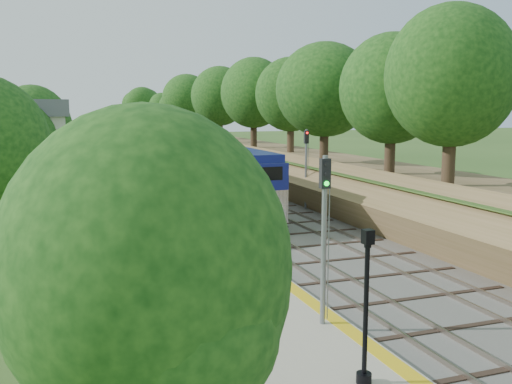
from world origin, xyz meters
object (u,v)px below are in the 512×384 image
object	(u,v)px
station_building	(9,153)
lamppost_far	(192,203)
signal_gantry	(166,129)
train	(127,142)
lamppost_mid	(366,316)
signal_platform	(324,222)
signal_farside	(306,161)

from	to	relation	value
station_building	lamppost_far	distance (m)	18.91
signal_gantry	train	bearing A→B (deg)	97.49
signal_gantry	lamppost_far	bearing A→B (deg)	-98.92
signal_gantry	lamppost_mid	distance (m)	59.14
lamppost_mid	signal_platform	bearing A→B (deg)	78.49
signal_platform	signal_farside	distance (m)	23.06
lamppost_mid	lamppost_far	xyz separation A→B (m)	(-0.23, 17.85, 0.08)
station_building	signal_gantry	world-z (taller)	station_building
lamppost_far	signal_farside	distance (m)	12.63
train	signal_farside	world-z (taller)	signal_farside
signal_gantry	train	size ratio (longest dim) A/B	0.07
station_building	signal_farside	distance (m)	21.93
signal_farside	train	bearing A→B (deg)	96.76
signal_platform	signal_gantry	bearing A→B (deg)	84.39
signal_platform	train	bearing A→B (deg)	87.74
lamppost_far	station_building	bearing A→B (deg)	122.26
train	lamppost_mid	bearing A→B (deg)	-92.75
signal_gantry	lamppost_mid	xyz separation A→B (m)	(-6.20, -58.76, -2.64)
signal_gantry	signal_platform	size ratio (longest dim) A/B	1.52
train	lamppost_far	size ratio (longest dim) A/B	29.13
lamppost_mid	signal_farside	bearing A→B (deg)	68.53
lamppost_mid	signal_farside	distance (m)	27.16
train	signal_farside	size ratio (longest dim) A/B	21.20
station_building	train	size ratio (longest dim) A/B	0.07
signal_gantry	signal_farside	world-z (taller)	signal_gantry
signal_platform	signal_farside	xyz separation A→B (m)	(9.10, 21.18, -0.12)
lamppost_mid	signal_gantry	bearing A→B (deg)	83.98
train	lamppost_mid	xyz separation A→B (m)	(-3.73, -77.57, -0.12)
lamppost_far	signal_gantry	bearing A→B (deg)	81.08
station_building	lamppost_mid	xyz separation A→B (m)	(10.27, -33.77, -1.91)
train	station_building	bearing A→B (deg)	-107.72
train	lamppost_far	xyz separation A→B (m)	(-3.95, -59.72, -0.04)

